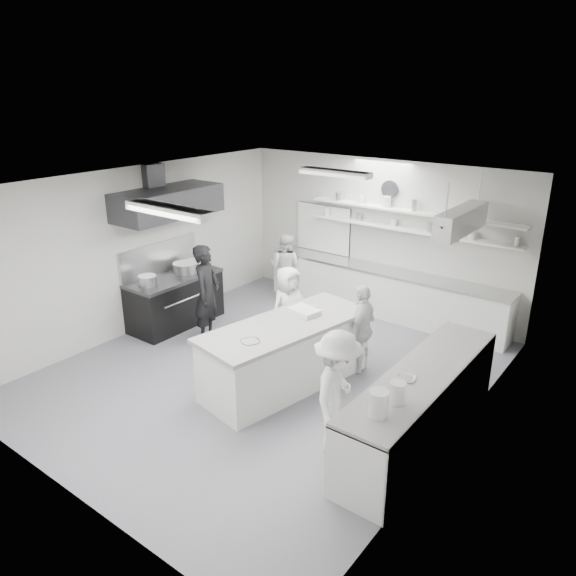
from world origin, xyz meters
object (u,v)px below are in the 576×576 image
Objects in this scene: prep_island at (286,356)px; cook_back at (285,267)px; stove at (175,302)px; cook_stove at (207,294)px; right_counter at (421,407)px; back_counter at (382,292)px.

cook_back is at bearing 138.22° from prep_island.
cook_back is (0.87, 2.31, 0.26)m from stove.
prep_island is at bearing -124.04° from cook_stove.
cook_back is at bearing 146.44° from right_counter.
prep_island is (3.05, -0.54, 0.03)m from stove.
stove is 0.55× the size of right_counter.
prep_island is at bearing -87.40° from back_counter.
right_counter is at bearing -6.52° from stove.
prep_island is 2.13m from cook_stove.
stove is 3.10m from prep_island.
right_counter is (5.25, -0.60, 0.02)m from stove.
prep_island is (-2.20, 0.06, 0.01)m from right_counter.
cook_stove is (-1.90, -2.92, 0.42)m from back_counter.
prep_island reaches higher than stove.
stove is 4.03m from back_counter.
back_counter is at bearing 43.99° from stove.
right_counter is 2.20m from prep_island.
back_counter reaches higher than stove.
prep_island reaches higher than right_counter.
cook_stove is at bearing 173.60° from right_counter.
cook_stove reaches higher than prep_island.
cook_back is (-0.13, 2.43, -0.17)m from cook_stove.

